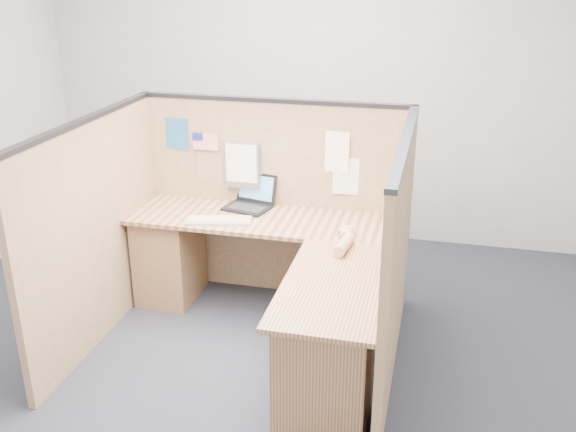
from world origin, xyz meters
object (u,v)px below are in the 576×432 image
(laptop, at_px, (249,199))
(keyboard, at_px, (219,221))
(mouse, at_px, (346,234))
(l_desk, at_px, (274,287))

(laptop, xyz_separation_m, keyboard, (-0.12, -0.36, -0.04))
(keyboard, bearing_deg, mouse, -14.94)
(l_desk, distance_m, keyboard, 0.63)
(l_desk, height_order, keyboard, keyboard)
(laptop, distance_m, keyboard, 0.38)
(laptop, xyz_separation_m, mouse, (0.80, -0.40, -0.03))
(mouse, bearing_deg, laptop, 153.13)
(l_desk, xyz_separation_m, keyboard, (-0.46, 0.23, 0.35))
(l_desk, height_order, laptop, laptop)
(keyboard, height_order, mouse, mouse)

